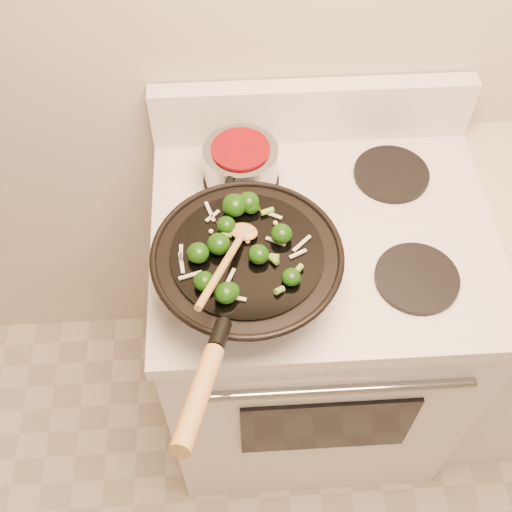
{
  "coord_description": "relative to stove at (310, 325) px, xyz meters",
  "views": [
    {
      "loc": [
        -0.23,
        0.29,
        2.06
      ],
      "look_at": [
        -0.19,
        1.03,
        1.02
      ],
      "focal_mm": 45.0,
      "sensor_mm": 36.0,
      "label": 1
    }
  ],
  "objects": [
    {
      "name": "stove",
      "position": [
        0.0,
        0.0,
        0.0
      ],
      "size": [
        0.78,
        0.67,
        1.08
      ],
      "color": "white",
      "rests_on": "ground"
    },
    {
      "name": "wok",
      "position": [
        -0.18,
        -0.16,
        0.53
      ],
      "size": [
        0.38,
        0.62,
        0.24
      ],
      "color": "black",
      "rests_on": "stove"
    },
    {
      "name": "stirfry",
      "position": [
        -0.2,
        -0.14,
        0.59
      ],
      "size": [
        0.26,
        0.26,
        0.04
      ],
      "color": "#113708",
      "rests_on": "wok"
    },
    {
      "name": "wooden_spoon",
      "position": [
        -0.21,
        -0.17,
        0.61
      ],
      "size": [
        0.13,
        0.25,
        0.08
      ],
      "color": "#AC7E43",
      "rests_on": "wok"
    },
    {
      "name": "saucepan",
      "position": [
        -0.18,
        0.15,
        0.51
      ],
      "size": [
        0.17,
        0.27,
        0.1
      ],
      "color": "gray",
      "rests_on": "stove"
    }
  ]
}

